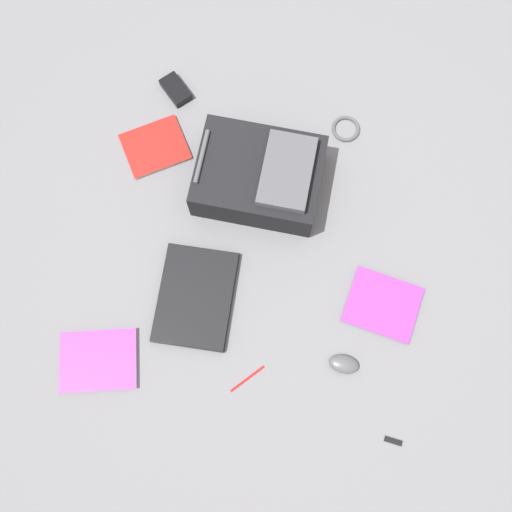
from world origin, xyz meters
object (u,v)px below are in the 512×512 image
laptop (196,297)px  computer_mouse (344,364)px  backpack (260,176)px  usb_stick (393,441)px  book_manual (383,305)px  book_blue (155,147)px  cable_coil (346,129)px  pen_black (247,379)px  power_brick (176,90)px  book_comic (99,360)px

laptop → computer_mouse: 0.56m
backpack → usb_stick: bearing=-145.2°
backpack → book_manual: (-0.38, -0.49, -0.07)m
book_blue → cable_coil: book_blue is taller
backpack → pen_black: 0.71m
pen_black → cable_coil: bearing=-12.6°
book_manual → usb_stick: (-0.45, -0.08, -0.00)m
backpack → laptop: (-0.45, 0.16, -0.07)m
pen_black → computer_mouse: bearing=-72.4°
computer_mouse → pen_black: size_ratio=0.74×
backpack → book_blue: 0.43m
cable_coil → power_brick: 0.67m
laptop → cable_coil: (0.73, -0.44, -0.01)m
backpack → book_comic: (-0.72, 0.44, -0.07)m
book_comic → usb_stick: (-0.10, -1.01, -0.01)m
book_manual → book_blue: bearing=63.0°
book_blue → usb_stick: size_ratio=4.91×
backpack → usb_stick: 1.01m
laptop → usb_stick: bearing=-116.9°
backpack → book_manual: backpack is taller
book_manual → usb_stick: bearing=-169.6°
computer_mouse → pen_black: 0.33m
laptop → pen_black: laptop is taller
book_manual → pen_black: (-0.32, 0.42, -0.00)m
power_brick → pen_black: size_ratio=0.91×
backpack → pen_black: bearing=-174.5°
book_blue → cable_coil: 0.72m
laptop → book_comic: size_ratio=1.19×
backpack → book_manual: bearing=-127.5°
book_manual → usb_stick: book_manual is taller
book_comic → cable_coil: size_ratio=2.80×
book_comic → power_brick: power_brick is taller
book_comic → book_manual: bearing=-69.7°
power_brick → computer_mouse: bearing=-140.7°
book_manual → pen_black: bearing=127.4°
book_blue → laptop: bearing=-154.6°
laptop → computer_mouse: (-0.15, -0.54, 0.00)m
computer_mouse → book_comic: bearing=102.7°
book_manual → power_brick: 1.12m
laptop → cable_coil: bearing=-31.3°
book_comic → backpack: bearing=-31.4°
backpack → power_brick: (0.33, 0.38, -0.06)m
book_manual → pen_black: size_ratio=2.01×
book_blue → computer_mouse: computer_mouse is taller
computer_mouse → cable_coil: (0.87, 0.10, -0.01)m
book_comic → computer_mouse: bearing=-81.7°
book_comic → computer_mouse: computer_mouse is taller
backpack → cable_coil: size_ratio=4.24×
book_blue → book_comic: book_comic is taller
computer_mouse → power_brick: bearing=43.7°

